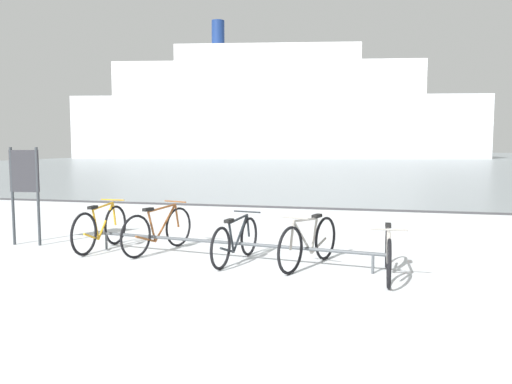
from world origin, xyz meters
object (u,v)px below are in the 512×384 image
at_px(ferry_ship, 274,112).
at_px(bicycle_1, 159,230).
at_px(bicycle_0, 101,228).
at_px(bicycle_2, 236,240).
at_px(bicycle_3, 309,242).
at_px(bicycle_4, 388,253).
at_px(info_sign, 25,180).

bearing_deg(ferry_ship, bicycle_1, -80.11).
bearing_deg(bicycle_0, bicycle_1, 3.70).
bearing_deg(bicycle_2, bicycle_3, -1.42).
bearing_deg(bicycle_4, info_sign, 172.99).
distance_m(bicycle_0, info_sign, 1.71).
height_order(bicycle_2, ferry_ship, ferry_ship).
bearing_deg(bicycle_2, ferry_ship, 101.14).
distance_m(bicycle_1, info_sign, 2.68).
bearing_deg(ferry_ship, bicycle_3, -77.86).
relative_size(bicycle_0, bicycle_1, 0.96).
bearing_deg(bicycle_3, info_sign, 175.42).
xyz_separation_m(bicycle_2, bicycle_3, (1.13, -0.03, 0.03)).
relative_size(bicycle_2, bicycle_4, 0.96).
xyz_separation_m(bicycle_1, ferry_ship, (-10.75, 61.63, 5.92)).
xyz_separation_m(bicycle_1, bicycle_2, (1.47, -0.41, -0.04)).
xyz_separation_m(bicycle_4, ferry_ship, (-14.48, 62.42, 5.95)).
distance_m(bicycle_1, bicycle_4, 3.82).
bearing_deg(bicycle_3, bicycle_0, 174.24).
bearing_deg(bicycle_1, ferry_ship, 99.89).
bearing_deg(bicycle_3, ferry_ship, 102.14).
bearing_deg(bicycle_3, bicycle_1, 170.50).
xyz_separation_m(bicycle_3, ferry_ship, (-13.35, 62.06, 5.93)).
relative_size(bicycle_0, bicycle_2, 1.02).
bearing_deg(bicycle_0, ferry_ship, 98.94).
bearing_deg(info_sign, bicycle_1, 0.49).
bearing_deg(bicycle_1, info_sign, -179.51).
bearing_deg(bicycle_3, bicycle_4, -17.68).
xyz_separation_m(bicycle_1, info_sign, (-2.56, -0.02, 0.80)).
height_order(bicycle_1, bicycle_3, bicycle_1).
relative_size(bicycle_0, ferry_ship, 0.03).
xyz_separation_m(bicycle_0, bicycle_2, (2.51, -0.34, -0.04)).
height_order(bicycle_1, bicycle_2, bicycle_1).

